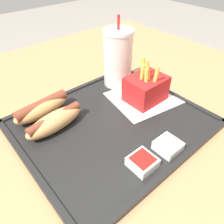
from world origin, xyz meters
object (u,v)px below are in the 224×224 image
(soda_cup, at_px, (118,58))
(sauce_cup_ketchup, at_px, (142,162))
(hot_dog_far, at_px, (42,108))
(hot_dog_near, at_px, (55,121))
(fries_carton, at_px, (146,88))
(sauce_cup_mayo, at_px, (168,146))

(soda_cup, xyz_separation_m, sauce_cup_ketchup, (-0.16, -0.25, -0.07))
(hot_dog_far, xyz_separation_m, hot_dog_near, (0.00, -0.06, -0.00))
(soda_cup, relative_size, hot_dog_far, 1.31)
(hot_dog_far, relative_size, fries_carton, 1.22)
(fries_carton, height_order, sauce_cup_ketchup, fries_carton)
(sauce_cup_mayo, bearing_deg, hot_dog_far, 117.66)
(hot_dog_near, relative_size, sauce_cup_mayo, 3.10)
(sauce_cup_mayo, bearing_deg, soda_cup, 69.73)
(soda_cup, xyz_separation_m, hot_dog_near, (-0.24, -0.05, -0.06))
(soda_cup, bearing_deg, hot_dog_near, -166.92)
(hot_dog_near, bearing_deg, fries_carton, -13.64)
(soda_cup, relative_size, hot_dog_near, 1.31)
(hot_dog_far, xyz_separation_m, fries_carton, (0.23, -0.12, 0.01))
(hot_dog_far, xyz_separation_m, sauce_cup_mayo, (0.14, -0.27, -0.01))
(sauce_cup_mayo, relative_size, sauce_cup_ketchup, 1.00)
(hot_dog_far, distance_m, sauce_cup_ketchup, 0.27)
(soda_cup, distance_m, sauce_cup_mayo, 0.28)
(fries_carton, xyz_separation_m, sauce_cup_mayo, (-0.09, -0.15, -0.03))
(soda_cup, distance_m, sauce_cup_ketchup, 0.31)
(soda_cup, bearing_deg, fries_carton, -91.61)
(hot_dog_far, bearing_deg, soda_cup, -1.81)
(hot_dog_far, bearing_deg, hot_dog_near, -90.00)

